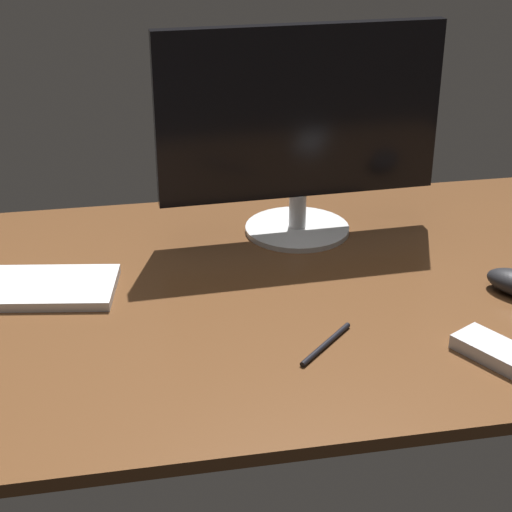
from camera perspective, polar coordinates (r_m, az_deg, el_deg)
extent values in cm
cube|color=brown|center=(140.88, -0.59, -2.70)|extent=(140.00, 84.00, 2.00)
cylinder|color=silver|center=(162.10, 2.83, 1.88)|extent=(20.21, 20.21, 1.02)
cylinder|color=silver|center=(160.56, 2.86, 3.14)|extent=(3.28, 3.28, 6.71)
cube|color=black|center=(154.11, 3.02, 9.77)|extent=(53.25, 4.61, 31.91)
cube|color=silver|center=(145.65, -16.95, -2.10)|extent=(39.36, 19.95, 1.64)
cube|color=#B7B7BC|center=(125.98, 16.71, -6.60)|extent=(12.77, 16.53, 2.19)
cylinder|color=black|center=(125.25, 4.81, -6.03)|extent=(10.19, 10.15, 0.84)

